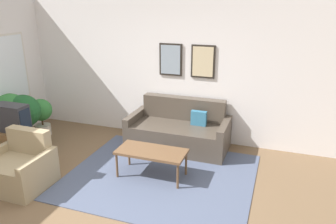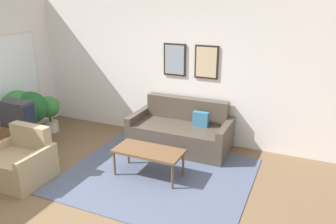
{
  "view_description": "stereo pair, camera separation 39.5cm",
  "coord_description": "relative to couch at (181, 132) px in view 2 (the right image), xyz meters",
  "views": [
    {
      "loc": [
        2.17,
        -3.12,
        2.63
      ],
      "look_at": [
        0.47,
        1.71,
        0.85
      ],
      "focal_mm": 35.0,
      "sensor_mm": 36.0,
      "label": 1
    },
    {
      "loc": [
        2.54,
        -2.98,
        2.63
      ],
      "look_at": [
        0.47,
        1.71,
        0.85
      ],
      "focal_mm": 35.0,
      "sensor_mm": 36.0,
      "label": 2
    }
  ],
  "objects": [
    {
      "name": "tv",
      "position": [
        -2.53,
        -1.36,
        0.43
      ],
      "size": [
        0.58,
        0.28,
        0.47
      ],
      "color": "#2D2D33",
      "rests_on": "tv_stand"
    },
    {
      "name": "armchair",
      "position": [
        -1.8,
        -2.06,
        -0.03
      ],
      "size": [
        0.87,
        0.76,
        0.8
      ],
      "rotation": [
        0.0,
        0.0,
        0.4
      ],
      "color": "tan",
      "rests_on": "ground_plane"
    },
    {
      "name": "wall_back",
      "position": [
        -0.49,
        0.47,
        1.05
      ],
      "size": [
        8.0,
        0.09,
        2.7
      ],
      "color": "silver",
      "rests_on": "ground_plane"
    },
    {
      "name": "potted_plant_tall",
      "position": [
        -2.99,
        -0.91,
        0.34
      ],
      "size": [
        0.62,
        0.62,
        0.98
      ],
      "color": "beige",
      "rests_on": "ground_plane"
    },
    {
      "name": "potted_plant_small",
      "position": [
        -2.78,
        -0.83,
        0.3
      ],
      "size": [
        0.61,
        0.61,
        0.96
      ],
      "color": "beige",
      "rests_on": "ground_plane"
    },
    {
      "name": "tv_stand",
      "position": [
        -2.53,
        -1.36,
        -0.05
      ],
      "size": [
        0.79,
        0.44,
        0.5
      ],
      "color": "brown",
      "rests_on": "ground_plane"
    },
    {
      "name": "couch",
      "position": [
        0.0,
        0.0,
        0.0
      ],
      "size": [
        1.82,
        0.9,
        0.88
      ],
      "color": "#4C4238",
      "rests_on": "ground_plane"
    },
    {
      "name": "ground_plane",
      "position": [
        -0.5,
        -2.23,
        -0.3
      ],
      "size": [
        16.0,
        16.0,
        0.0
      ],
      "primitive_type": "plane",
      "color": "brown"
    },
    {
      "name": "potted_plant_by_window",
      "position": [
        -2.77,
        -0.38,
        0.15
      ],
      "size": [
        0.44,
        0.44,
        0.75
      ],
      "color": "beige",
      "rests_on": "ground_plane"
    },
    {
      "name": "coffee_table",
      "position": [
        -0.07,
        -1.19,
        0.1
      ],
      "size": [
        1.06,
        0.5,
        0.44
      ],
      "color": "brown",
      "rests_on": "ground_plane"
    },
    {
      "name": "area_rug",
      "position": [
        0.06,
        -1.14,
        -0.3
      ],
      "size": [
        2.83,
        2.4,
        0.01
      ],
      "color": "#4C5670",
      "rests_on": "ground_plane"
    }
  ]
}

